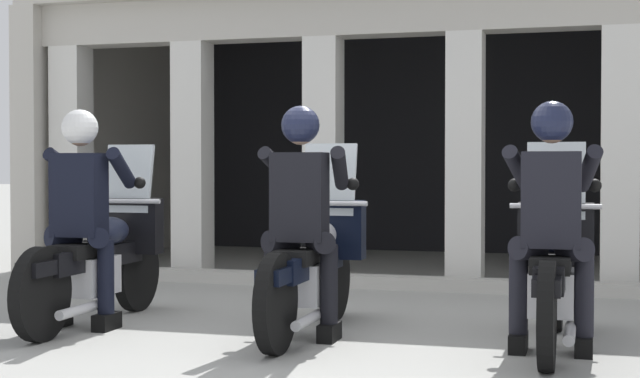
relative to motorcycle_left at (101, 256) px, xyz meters
name	(u,v)px	position (x,y,z in m)	size (l,w,h in m)	color
ground_plane	(391,285)	(1.65, 2.77, -0.50)	(80.00, 80.00, 0.00)	#999993
station_building	(426,105)	(1.62, 4.96, 1.40)	(8.37, 4.13, 3.08)	black
kerb_strip	(382,282)	(1.62, 2.50, -0.44)	(7.87, 0.24, 0.12)	#B7B5AD
motorcycle_left	(101,256)	(0.00, 0.00, 0.00)	(0.62, 2.04, 1.35)	black
police_officer_left	(81,199)	(0.00, -0.28, 0.44)	(0.63, 0.61, 1.58)	black
motorcycle_center	(313,262)	(1.65, 0.03, 0.00)	(0.62, 2.04, 1.35)	black
police_officer_center	(301,201)	(1.65, -0.26, 0.44)	(0.63, 0.61, 1.58)	black
motorcycle_right	(553,269)	(3.30, -0.01, 0.00)	(0.62, 2.04, 1.35)	black
police_officer_right	(552,205)	(3.30, -0.29, 0.44)	(0.63, 0.61, 1.58)	black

